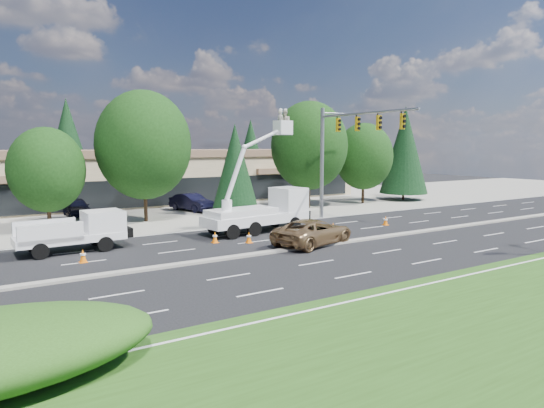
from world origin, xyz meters
TOP-DOWN VIEW (x-y plane):
  - ground at (0.00, 0.00)m, footprint 140.00×140.00m
  - concrete_apron at (0.00, 20.00)m, footprint 140.00×22.00m
  - grass_verge at (0.00, -13.00)m, footprint 140.00×10.00m
  - road_median at (0.00, 0.00)m, footprint 120.00×0.55m
  - strip_mall at (0.00, 29.97)m, footprint 50.40×15.40m
  - tree_front_c at (-10.00, 15.00)m, footprint 5.24×5.24m
  - tree_front_d at (-3.00, 15.00)m, footprint 7.37×7.37m
  - tree_front_e at (5.00, 15.00)m, footprint 3.98×3.98m
  - tree_front_f at (13.00, 15.00)m, footprint 7.33×7.33m
  - tree_front_g at (20.00, 15.00)m, footprint 5.98×5.98m
  - tree_front_h at (26.00, 15.00)m, footprint 5.19×5.19m
  - tree_back_b at (-4.00, 42.00)m, footprint 5.97×5.97m
  - tree_back_c at (10.00, 42.00)m, footprint 4.96×4.96m
  - tree_back_d at (22.00, 42.00)m, footprint 5.04×5.04m
  - signal_mast at (10.03, 7.04)m, footprint 2.76×10.16m
  - utility_pickup at (-9.67, 6.22)m, footprint 5.83×2.47m
  - bucket_truck at (2.64, 6.14)m, footprint 7.94×3.20m
  - traffic_cone_a at (-10.03, 3.25)m, footprint 0.40×0.40m
  - traffic_cone_b at (-2.12, 4.28)m, footprint 0.40×0.40m
  - traffic_cone_c at (-0.37, 3.14)m, footprint 0.40×0.40m
  - traffic_cone_d at (6.28, 3.13)m, footprint 0.40×0.40m
  - traffic_cone_e at (11.66, 3.50)m, footprint 0.40×0.40m
  - minivan at (2.66, 0.60)m, footprint 6.10×4.02m
  - parked_car_west at (-7.10, 20.77)m, footprint 1.93×4.59m
  - parked_car_east at (2.47, 18.76)m, footprint 2.93×5.11m

SIDE VIEW (x-z plane):
  - ground at x=0.00m, z-range 0.00..0.00m
  - concrete_apron at x=0.00m, z-range 0.00..0.01m
  - grass_verge at x=0.00m, z-range 0.00..0.01m
  - road_median at x=0.00m, z-range 0.00..0.12m
  - traffic_cone_a at x=-10.03m, z-range -0.01..0.69m
  - traffic_cone_b at x=-2.12m, z-range -0.01..0.69m
  - traffic_cone_c at x=-0.37m, z-range -0.01..0.69m
  - traffic_cone_d at x=6.28m, z-range -0.01..0.69m
  - traffic_cone_e at x=11.66m, z-range -0.01..0.69m
  - parked_car_west at x=-7.10m, z-range 0.00..1.55m
  - minivan at x=2.66m, z-range 0.00..1.56m
  - parked_car_east at x=2.47m, z-range 0.00..1.59m
  - utility_pickup at x=-9.67m, z-range -0.19..2.01m
  - bucket_truck at x=2.64m, z-range -2.41..6.12m
  - strip_mall at x=0.00m, z-range 0.08..5.58m
  - tree_front_e at x=5.00m, z-range 0.29..8.14m
  - tree_front_c at x=-10.00m, z-range 0.62..7.88m
  - tree_front_g at x=20.00m, z-range 0.71..9.01m
  - tree_back_c at x=10.00m, z-range 0.36..10.13m
  - tree_back_d at x=22.00m, z-range 0.36..10.30m
  - tree_front_h at x=26.00m, z-range 0.37..10.60m
  - tree_front_f at x=13.00m, z-range 0.87..11.03m
  - tree_front_d at x=-3.00m, z-range 0.87..11.10m
  - signal_mast at x=10.03m, z-range 1.56..10.56m
  - tree_back_b at x=-4.00m, z-range 0.43..12.20m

